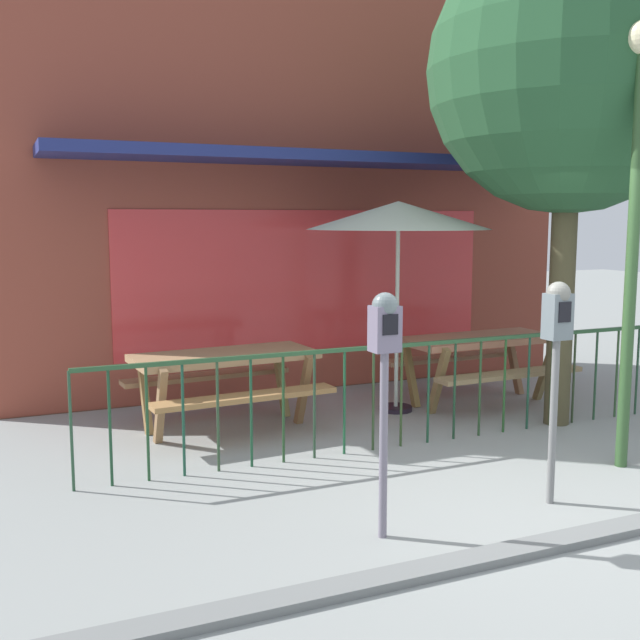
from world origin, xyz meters
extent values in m
plane|color=gray|center=(0.00, 0.00, 0.00)|extent=(40.00, 40.00, 0.00)
cube|color=#503122|center=(0.00, 4.55, 0.00)|extent=(7.26, 0.54, 0.01)
cube|color=brown|center=(0.00, 4.55, 2.60)|extent=(7.26, 0.50, 5.21)
cube|color=#D83838|center=(0.00, 4.29, 1.35)|extent=(4.72, 0.02, 1.70)
cube|color=navy|center=(0.00, 3.83, 2.78)|extent=(6.17, 0.94, 0.12)
cube|color=#284E2D|center=(0.00, 1.77, 0.95)|extent=(6.10, 0.04, 0.04)
cylinder|color=#274931|center=(-3.05, 1.77, 0.47)|extent=(0.02, 0.02, 0.95)
cylinder|color=#1B4127|center=(-2.76, 1.77, 0.47)|extent=(0.02, 0.02, 0.95)
cylinder|color=#204626|center=(-2.47, 1.77, 0.47)|extent=(0.02, 0.02, 0.95)
cylinder|color=#194632|center=(-2.18, 1.77, 0.47)|extent=(0.02, 0.02, 0.95)
cylinder|color=#2A442B|center=(-1.89, 1.77, 0.47)|extent=(0.02, 0.02, 0.95)
cylinder|color=#19472B|center=(-1.60, 1.77, 0.47)|extent=(0.02, 0.02, 0.95)
cylinder|color=#1F4021|center=(-1.31, 1.77, 0.47)|extent=(0.02, 0.02, 0.95)
cylinder|color=#253F2A|center=(-1.02, 1.77, 0.47)|extent=(0.02, 0.02, 0.95)
cylinder|color=#1A4F2E|center=(-0.73, 1.77, 0.47)|extent=(0.02, 0.02, 0.95)
cylinder|color=#294022|center=(-0.44, 1.77, 0.47)|extent=(0.02, 0.02, 0.95)
cylinder|color=#2C4421|center=(-0.15, 1.77, 0.47)|extent=(0.02, 0.02, 0.95)
cylinder|color=#1A462D|center=(0.15, 1.77, 0.47)|extent=(0.02, 0.02, 0.95)
cylinder|color=#1B3D26|center=(0.44, 1.77, 0.47)|extent=(0.02, 0.02, 0.95)
cylinder|color=#264625|center=(0.73, 1.77, 0.47)|extent=(0.02, 0.02, 0.95)
cylinder|color=#245124|center=(1.02, 1.77, 0.47)|extent=(0.02, 0.02, 0.95)
cylinder|color=#1A442F|center=(1.31, 1.77, 0.47)|extent=(0.02, 0.02, 0.95)
cylinder|color=#284621|center=(1.60, 1.77, 0.47)|extent=(0.02, 0.02, 0.95)
cylinder|color=#2D3F26|center=(1.89, 1.77, 0.47)|extent=(0.02, 0.02, 0.95)
cylinder|color=#24472D|center=(2.18, 1.77, 0.47)|extent=(0.02, 0.02, 0.95)
cylinder|color=#2C4E2B|center=(2.47, 1.77, 0.47)|extent=(0.02, 0.02, 0.95)
cylinder|color=#22462E|center=(2.76, 1.77, 0.47)|extent=(0.02, 0.02, 0.95)
cube|color=#9F7750|center=(-1.46, 3.00, 0.74)|extent=(1.85, 0.88, 0.07)
cube|color=#A37442|center=(-1.43, 2.45, 0.44)|extent=(1.81, 0.39, 0.05)
cube|color=#946B48|center=(-1.50, 3.54, 0.44)|extent=(1.81, 0.39, 0.05)
cube|color=olive|center=(-2.18, 2.66, 0.37)|extent=(0.09, 0.35, 0.78)
cube|color=olive|center=(-2.22, 3.22, 0.37)|extent=(0.09, 0.35, 0.78)
cube|color=brown|center=(-0.71, 2.77, 0.37)|extent=(0.09, 0.35, 0.78)
cube|color=olive|center=(-0.75, 3.33, 0.37)|extent=(0.09, 0.35, 0.78)
cube|color=#A46B4F|center=(1.49, 2.87, 0.74)|extent=(1.82, 0.82, 0.07)
cube|color=#9A7E56|center=(1.51, 2.32, 0.44)|extent=(1.81, 0.32, 0.05)
cube|color=#9F7554|center=(1.47, 3.42, 0.44)|extent=(1.81, 0.32, 0.05)
cube|color=olive|center=(0.76, 2.56, 0.37)|extent=(0.08, 0.35, 0.78)
cube|color=olive|center=(0.74, 3.12, 0.37)|extent=(0.08, 0.35, 0.78)
cube|color=olive|center=(2.24, 2.61, 0.37)|extent=(0.08, 0.35, 0.78)
cube|color=brown|center=(2.22, 3.17, 0.37)|extent=(0.08, 0.35, 0.78)
cylinder|color=black|center=(0.46, 2.94, 0.03)|extent=(0.36, 0.36, 0.05)
cylinder|color=#B4BFB0|center=(0.46, 2.94, 1.12)|extent=(0.04, 0.04, 2.23)
cone|color=beige|center=(0.46, 2.94, 2.13)|extent=(1.97, 1.97, 0.30)
cylinder|color=slate|center=(-1.26, 0.06, 0.62)|extent=(0.06, 0.06, 1.25)
cube|color=slate|center=(-1.26, 0.06, 1.40)|extent=(0.18, 0.14, 0.30)
sphere|color=slate|center=(-1.26, 0.06, 1.55)|extent=(0.17, 0.17, 0.17)
cube|color=black|center=(-1.26, -0.01, 1.43)|extent=(0.11, 0.01, 0.13)
cylinder|color=slate|center=(0.17, 0.10, 0.62)|extent=(0.06, 0.06, 1.23)
cube|color=slate|center=(0.17, 0.10, 1.40)|extent=(0.18, 0.14, 0.33)
sphere|color=slate|center=(0.17, 0.10, 1.57)|extent=(0.17, 0.17, 0.17)
cube|color=black|center=(0.17, 0.02, 1.44)|extent=(0.11, 0.01, 0.15)
cylinder|color=#47412A|center=(1.72, 1.82, 1.38)|extent=(0.25, 0.25, 2.77)
sphere|color=#285631|center=(1.72, 1.82, 3.54)|extent=(2.79, 2.79, 2.79)
cylinder|color=#30532B|center=(1.30, 0.53, 1.70)|extent=(0.10, 0.10, 3.40)
cube|color=slate|center=(0.00, -0.52, 0.00)|extent=(10.17, 0.20, 0.11)
camera|label=1|loc=(-3.55, -4.14, 2.10)|focal=42.33mm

